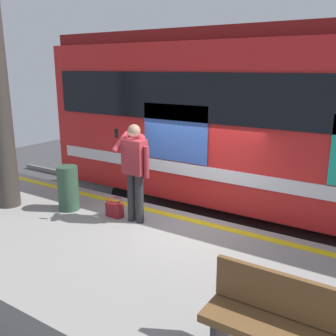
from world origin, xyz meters
name	(u,v)px	position (x,y,z in m)	size (l,w,h in m)	color
ground_plane	(190,256)	(0.00, 0.00, 0.00)	(23.50, 23.50, 0.00)	#3D3D3F
platform	(130,277)	(0.00, 1.82, 0.45)	(12.72, 3.64, 0.90)	gray
safety_line	(182,218)	(0.00, 0.30, 0.91)	(12.46, 0.16, 0.01)	yellow
track_rail_near	(215,233)	(0.00, -1.12, 0.08)	(16.53, 0.08, 0.16)	slate
track_rail_far	(241,212)	(0.00, -2.55, 0.08)	(16.53, 0.08, 0.16)	slate
train_carriage	(291,118)	(-1.23, -1.83, 2.59)	(10.11, 3.08, 4.11)	red
passenger	(135,165)	(0.61, 0.87, 1.93)	(0.57, 0.55, 1.74)	#262628
handbag	(115,209)	(1.07, 0.92, 1.06)	(0.32, 0.29, 0.33)	maroon
bench	(291,328)	(-2.68, 2.92, 1.39)	(1.54, 0.44, 0.90)	brown
trash_bin	(68,188)	(2.05, 1.11, 1.33)	(0.39, 0.39, 0.86)	#2D4C38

